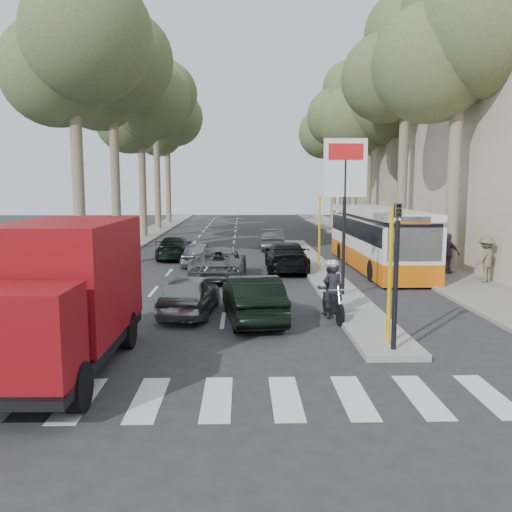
{
  "coord_description": "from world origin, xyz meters",
  "views": [
    {
      "loc": [
        -0.32,
        -13.81,
        4.0
      ],
      "look_at": [
        0.16,
        4.54,
        1.6
      ],
      "focal_mm": 38.0,
      "sensor_mm": 36.0,
      "label": 1
    }
  ],
  "objects_px": {
    "red_truck": "(62,294)",
    "silver_hatchback": "(190,294)",
    "motorcycle": "(331,291)",
    "city_bus": "(377,237)",
    "dark_hatchback": "(253,298)"
  },
  "relations": [
    {
      "from": "red_truck",
      "to": "silver_hatchback",
      "type": "bearing_deg",
      "value": 67.46
    },
    {
      "from": "silver_hatchback",
      "to": "motorcycle",
      "type": "relative_size",
      "value": 1.76
    },
    {
      "from": "silver_hatchback",
      "to": "red_truck",
      "type": "bearing_deg",
      "value": 72.37
    },
    {
      "from": "city_bus",
      "to": "motorcycle",
      "type": "relative_size",
      "value": 5.2
    },
    {
      "from": "silver_hatchback",
      "to": "red_truck",
      "type": "height_order",
      "value": "red_truck"
    },
    {
      "from": "city_bus",
      "to": "red_truck",
      "type": "bearing_deg",
      "value": -126.66
    },
    {
      "from": "silver_hatchback",
      "to": "city_bus",
      "type": "height_order",
      "value": "city_bus"
    },
    {
      "from": "silver_hatchback",
      "to": "dark_hatchback",
      "type": "relative_size",
      "value": 0.9
    },
    {
      "from": "silver_hatchback",
      "to": "motorcycle",
      "type": "xyz_separation_m",
      "value": [
        4.34,
        -0.56,
        0.19
      ]
    },
    {
      "from": "silver_hatchback",
      "to": "red_truck",
      "type": "distance_m",
      "value": 5.67
    },
    {
      "from": "silver_hatchback",
      "to": "motorcycle",
      "type": "distance_m",
      "value": 4.38
    },
    {
      "from": "dark_hatchback",
      "to": "motorcycle",
      "type": "distance_m",
      "value": 2.41
    },
    {
      "from": "city_bus",
      "to": "motorcycle",
      "type": "height_order",
      "value": "city_bus"
    },
    {
      "from": "dark_hatchback",
      "to": "motorcycle",
      "type": "height_order",
      "value": "motorcycle"
    },
    {
      "from": "dark_hatchback",
      "to": "silver_hatchback",
      "type": "bearing_deg",
      "value": -31.09
    }
  ]
}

